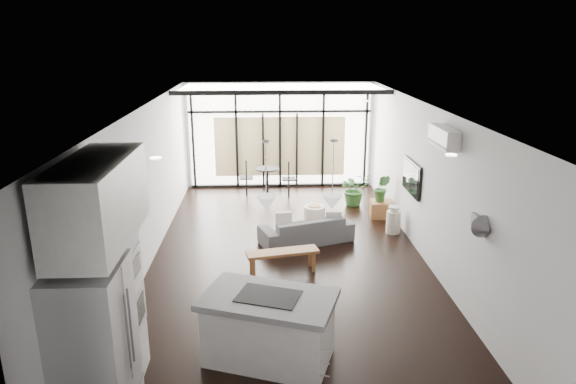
{
  "coord_description": "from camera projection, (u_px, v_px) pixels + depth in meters",
  "views": [
    {
      "loc": [
        -0.41,
        -8.55,
        3.97
      ],
      "look_at": [
        0.0,
        0.3,
        1.25
      ],
      "focal_mm": 32.0,
      "sensor_mm": 36.0,
      "label": 1
    }
  ],
  "objects": [
    {
      "name": "floor",
      "position": [
        289.0,
        262.0,
        9.35
      ],
      "size": [
        5.0,
        10.0,
        0.0
      ],
      "primitive_type": "cube",
      "color": "black",
      "rests_on": "ground"
    },
    {
      "name": "ceiling",
      "position": [
        289.0,
        108.0,
        8.53
      ],
      "size": [
        5.0,
        10.0,
        0.0
      ],
      "primitive_type": "cube",
      "color": "silver",
      "rests_on": "ground"
    },
    {
      "name": "wall_left",
      "position": [
        144.0,
        191.0,
        8.83
      ],
      "size": [
        0.02,
        10.0,
        2.8
      ],
      "primitive_type": "cube",
      "color": "silver",
      "rests_on": "ground"
    },
    {
      "name": "wall_right",
      "position": [
        430.0,
        187.0,
        9.05
      ],
      "size": [
        0.02,
        10.0,
        2.8
      ],
      "primitive_type": "cube",
      "color": "silver",
      "rests_on": "ground"
    },
    {
      "name": "wall_back",
      "position": [
        280.0,
        135.0,
        13.72
      ],
      "size": [
        5.0,
        0.02,
        2.8
      ],
      "primitive_type": "cube",
      "color": "silver",
      "rests_on": "ground"
    },
    {
      "name": "wall_front",
      "position": [
        318.0,
        365.0,
        4.17
      ],
      "size": [
        5.0,
        0.02,
        2.8
      ],
      "primitive_type": "cube",
      "color": "silver",
      "rests_on": "ground"
    },
    {
      "name": "glazing",
      "position": [
        280.0,
        136.0,
        13.6
      ],
      "size": [
        5.0,
        0.2,
        2.8
      ],
      "primitive_type": "cube",
      "color": "black",
      "rests_on": "ground"
    },
    {
      "name": "skylight",
      "position": [
        281.0,
        87.0,
        12.36
      ],
      "size": [
        4.7,
        1.9,
        0.06
      ],
      "primitive_type": "cube",
      "color": "silver",
      "rests_on": "ceiling"
    },
    {
      "name": "neighbour_building",
      "position": [
        280.0,
        147.0,
        13.76
      ],
      "size": [
        3.5,
        0.02,
        1.6
      ],
      "primitive_type": "cube",
      "color": "beige",
      "rests_on": "ground"
    },
    {
      "name": "island",
      "position": [
        269.0,
        328.0,
        6.44
      ],
      "size": [
        1.85,
        1.45,
        0.89
      ],
      "primitive_type": "cube",
      "rotation": [
        0.0,
        0.0,
        -0.34
      ],
      "color": "white",
      "rests_on": "floor"
    },
    {
      "name": "cooktop",
      "position": [
        268.0,
        296.0,
        6.31
      ],
      "size": [
        0.88,
        0.72,
        0.01
      ],
      "primitive_type": "cube",
      "rotation": [
        0.0,
        0.0,
        -0.34
      ],
      "color": "black",
      "rests_on": "island"
    },
    {
      "name": "fridge",
      "position": [
        94.0,
        349.0,
        5.21
      ],
      "size": [
        0.71,
        0.88,
        1.82
      ],
      "primitive_type": "cube",
      "color": "#ACACB1",
      "rests_on": "floor"
    },
    {
      "name": "appliance_column",
      "position": [
        109.0,
        288.0,
        5.9
      ],
      "size": [
        0.61,
        0.64,
        2.37
      ],
      "primitive_type": "cube",
      "color": "white",
      "rests_on": "floor"
    },
    {
      "name": "upper_cabinets",
      "position": [
        98.0,
        201.0,
        5.23
      ],
      "size": [
        0.62,
        1.75,
        0.86
      ],
      "primitive_type": "cube",
      "color": "white",
      "rests_on": "wall_left"
    },
    {
      "name": "pendant_left",
      "position": [
        266.0,
        203.0,
        6.21
      ],
      "size": [
        0.26,
        0.26,
        0.18
      ],
      "primitive_type": "cone",
      "color": "silver",
      "rests_on": "ceiling"
    },
    {
      "name": "pendant_right",
      "position": [
        332.0,
        202.0,
        6.25
      ],
      "size": [
        0.26,
        0.26,
        0.18
      ],
      "primitive_type": "cone",
      "color": "silver",
      "rests_on": "ceiling"
    },
    {
      "name": "sofa",
      "position": [
        306.0,
        225.0,
        10.17
      ],
      "size": [
        1.91,
        1.11,
        0.72
      ],
      "primitive_type": "imported",
      "rotation": [
        0.0,
        0.0,
        3.48
      ],
      "color": "#49494C",
      "rests_on": "floor"
    },
    {
      "name": "console_bench",
      "position": [
        283.0,
        261.0,
        8.91
      ],
      "size": [
        1.29,
        0.55,
        0.4
      ],
      "primitive_type": "cube",
      "rotation": [
        0.0,
        0.0,
        0.2
      ],
      "color": "brown",
      "rests_on": "floor"
    },
    {
      "name": "pouf",
      "position": [
        314.0,
        214.0,
        11.27
      ],
      "size": [
        0.59,
        0.59,
        0.38
      ],
      "primitive_type": "cylinder",
      "rotation": [
        0.0,
        0.0,
        -0.29
      ],
      "color": "beige",
      "rests_on": "floor"
    },
    {
      "name": "crate",
      "position": [
        381.0,
        209.0,
        11.65
      ],
      "size": [
        0.52,
        0.52,
        0.36
      ],
      "primitive_type": "cube",
      "rotation": [
        0.0,
        0.0,
        -0.09
      ],
      "color": "brown",
      "rests_on": "floor"
    },
    {
      "name": "plant_tall",
      "position": [
        354.0,
        192.0,
        12.43
      ],
      "size": [
        0.93,
        0.98,
        0.63
      ],
      "primitive_type": "imported",
      "rotation": [
        0.0,
        0.0,
        0.28
      ],
      "color": "#2D612A",
      "rests_on": "floor"
    },
    {
      "name": "plant_crate",
      "position": [
        382.0,
        196.0,
        11.56
      ],
      "size": [
        0.54,
        0.72,
        0.28
      ],
      "primitive_type": "imported",
      "rotation": [
        0.0,
        0.0,
        -0.34
      ],
      "color": "#2D612A",
      "rests_on": "crate"
    },
    {
      "name": "milk_can",
      "position": [
        393.0,
        219.0,
        10.67
      ],
      "size": [
        0.3,
        0.3,
        0.59
      ],
      "primitive_type": "cylinder",
      "rotation": [
        0.0,
        0.0,
        0.02
      ],
      "color": "beige",
      "rests_on": "floor"
    },
    {
      "name": "bistro_set",
      "position": [
        268.0,
        180.0,
        13.18
      ],
      "size": [
        1.71,
        0.89,
        0.78
      ],
      "primitive_type": "cube",
      "rotation": [
        0.0,
        0.0,
        -0.15
      ],
      "color": "black",
      "rests_on": "floor"
    },
    {
      "name": "tv",
      "position": [
        412.0,
        177.0,
        10.03
      ],
      "size": [
        0.05,
        1.1,
        0.65
      ],
      "primitive_type": "cube",
      "color": "black",
      "rests_on": "wall_right"
    },
    {
      "name": "ac_unit",
      "position": [
        444.0,
        137.0,
        7.97
      ],
      "size": [
        0.22,
        0.9,
        0.3
      ],
      "primitive_type": "cube",
      "color": "silver",
      "rests_on": "wall_right"
    },
    {
      "name": "framed_art",
      "position": [
        138.0,
        191.0,
        8.31
      ],
      "size": [
        0.04,
        0.7,
        0.9
      ],
      "primitive_type": "cube",
      "color": "black",
      "rests_on": "wall_left"
    }
  ]
}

